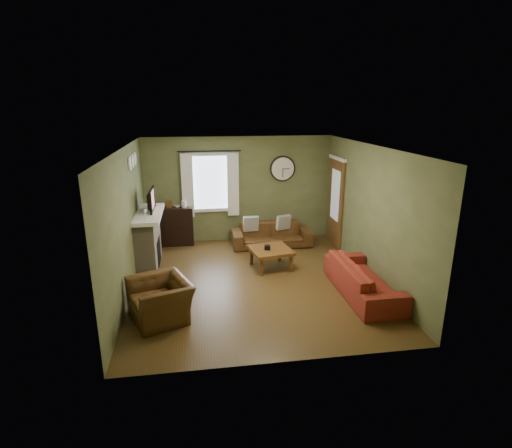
{
  "coord_description": "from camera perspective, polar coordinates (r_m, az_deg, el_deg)",
  "views": [
    {
      "loc": [
        -1.05,
        -7.1,
        3.33
      ],
      "look_at": [
        0.1,
        0.4,
        1.05
      ],
      "focal_mm": 28.0,
      "sensor_mm": 36.0,
      "label": 1
    }
  ],
  "objects": [
    {
      "name": "wall_right",
      "position": [
        8.11,
        16.01,
        1.56
      ],
      "size": [
        0.0,
        5.2,
        2.6
      ],
      "primitive_type": "cube",
      "color": "#5D663B",
      "rests_on": "ground"
    },
    {
      "name": "mantel",
      "position": [
        8.6,
        -15.23,
        1.37
      ],
      "size": [
        0.58,
        1.6,
        0.08
      ],
      "primitive_type": "cube",
      "color": "white",
      "rests_on": "fireplace"
    },
    {
      "name": "coffee_table",
      "position": [
        8.45,
        2.1,
        -4.92
      ],
      "size": [
        0.94,
        0.94,
        0.43
      ],
      "primitive_type": null,
      "rotation": [
        0.0,
        0.0,
        0.17
      ],
      "color": "brown",
      "rests_on": "floor"
    },
    {
      "name": "firebox",
      "position": [
        8.83,
        -13.79,
        -3.85
      ],
      "size": [
        0.04,
        0.6,
        0.55
      ],
      "primitive_type": "cube",
      "color": "black",
      "rests_on": "fireplace"
    },
    {
      "name": "curtain_right",
      "position": [
        9.81,
        -3.3,
        5.63
      ],
      "size": [
        0.28,
        0.04,
        1.55
      ],
      "primitive_type": "cube",
      "color": "white",
      "rests_on": "wall_back"
    },
    {
      "name": "sofa_red",
      "position": [
        7.55,
        15.06,
        -7.55
      ],
      "size": [
        0.8,
        2.05,
        0.6
      ],
      "primitive_type": "imported",
      "rotation": [
        0.0,
        0.0,
        1.57
      ],
      "color": "maroon",
      "rests_on": "floor"
    },
    {
      "name": "wall_left",
      "position": [
        7.49,
        -17.98,
        0.17
      ],
      "size": [
        0.0,
        5.2,
        2.6
      ],
      "primitive_type": "cube",
      "color": "#5D663B",
      "rests_on": "ground"
    },
    {
      "name": "medallion_left",
      "position": [
        8.07,
        -17.59,
        8.26
      ],
      "size": [
        0.28,
        0.28,
        0.03
      ],
      "primitive_type": "cylinder",
      "color": "white",
      "rests_on": "wall_left"
    },
    {
      "name": "sofa_brown",
      "position": [
        9.76,
        2.22,
        -1.51
      ],
      "size": [
        1.91,
        0.75,
        0.56
      ],
      "primitive_type": "imported",
      "color": "#492D14",
      "rests_on": "floor"
    },
    {
      "name": "wall_back",
      "position": [
        9.97,
        -2.49,
        4.95
      ],
      "size": [
        4.6,
        0.0,
        2.6
      ],
      "primitive_type": "cube",
      "color": "#5D663B",
      "rests_on": "ground"
    },
    {
      "name": "wall_clock",
      "position": [
        10.01,
        3.84,
        7.88
      ],
      "size": [
        0.64,
        0.06,
        0.64
      ],
      "primitive_type": null,
      "color": "white",
      "rests_on": "wall_back"
    },
    {
      "name": "door",
      "position": [
        9.81,
        11.33,
        2.95
      ],
      "size": [
        0.05,
        0.9,
        2.1
      ],
      "primitive_type": "cube",
      "color": "brown",
      "rests_on": "floor"
    },
    {
      "name": "ceiling",
      "position": [
        7.22,
        -0.31,
        10.92
      ],
      "size": [
        4.6,
        5.2,
        0.0
      ],
      "primitive_type": "cube",
      "color": "white",
      "rests_on": "ground"
    },
    {
      "name": "armchair",
      "position": [
        6.69,
        -13.49,
        -10.47
      ],
      "size": [
        1.18,
        1.25,
        0.64
      ],
      "primitive_type": "imported",
      "rotation": [
        0.0,
        0.0,
        -1.18
      ],
      "color": "#492D14",
      "rests_on": "floor"
    },
    {
      "name": "curtain_left",
      "position": [
        9.77,
        -9.76,
        5.38
      ],
      "size": [
        0.28,
        0.04,
        1.55
      ],
      "primitive_type": "cube",
      "color": "white",
      "rests_on": "wall_back"
    },
    {
      "name": "floor",
      "position": [
        7.91,
        -0.28,
        -8.16
      ],
      "size": [
        4.6,
        5.2,
        0.0
      ],
      "primitive_type": "cube",
      "color": "#4D3718",
      "rests_on": "ground"
    },
    {
      "name": "fireplace",
      "position": [
        8.77,
        -15.14,
        -2.36
      ],
      "size": [
        0.4,
        1.4,
        1.1
      ],
      "primitive_type": "cube",
      "color": "tan",
      "rests_on": "floor"
    },
    {
      "name": "pillow_left",
      "position": [
        9.69,
        -0.73,
        0.04
      ],
      "size": [
        0.37,
        0.13,
        0.37
      ],
      "primitive_type": "cube",
      "rotation": [
        0.0,
        0.0,
        0.05
      ],
      "color": "#96988C",
      "rests_on": "sofa_brown"
    },
    {
      "name": "pillow_right",
      "position": [
        9.82,
        3.96,
        0.23
      ],
      "size": [
        0.37,
        0.21,
        0.36
      ],
      "primitive_type": "cube",
      "rotation": [
        0.0,
        0.0,
        0.3
      ],
      "color": "#96988C",
      "rests_on": "sofa_brown"
    },
    {
      "name": "wine_glass_b",
      "position": [
        8.12,
        -15.5,
        1.44
      ],
      "size": [
        0.07,
        0.07,
        0.19
      ],
      "primitive_type": null,
      "color": "white",
      "rests_on": "mantel"
    },
    {
      "name": "tissue_box",
      "position": [
        8.33,
        1.63,
        -3.87
      ],
      "size": [
        0.14,
        0.14,
        0.09
      ],
      "primitive_type": "cube",
      "rotation": [
        0.0,
        0.0,
        -0.2
      ],
      "color": "black",
      "rests_on": "coffee_table"
    },
    {
      "name": "wine_glass_a",
      "position": [
        8.04,
        -15.56,
        1.27
      ],
      "size": [
        0.06,
        0.06,
        0.18
      ],
      "primitive_type": null,
      "color": "white",
      "rests_on": "mantel"
    },
    {
      "name": "medallion_right",
      "position": [
        8.76,
        -16.93,
        8.92
      ],
      "size": [
        0.28,
        0.28,
        0.03
      ],
      "primitive_type": "cylinder",
      "color": "white",
      "rests_on": "wall_left"
    },
    {
      "name": "tv_screen",
      "position": [
        8.67,
        -14.61,
        3.38
      ],
      "size": [
        0.02,
        0.62,
        0.36
      ],
      "primitive_type": "cube",
      "color": "#994C3F",
      "rests_on": "mantel"
    },
    {
      "name": "curtain_rod",
      "position": [
        9.65,
        -6.69,
        10.3
      ],
      "size": [
        0.03,
        0.03,
        1.5
      ],
      "primitive_type": "cylinder",
      "color": "black",
      "rests_on": "wall_back"
    },
    {
      "name": "book",
      "position": [
        9.92,
        -11.64,
        2.55
      ],
      "size": [
        0.27,
        0.3,
        0.02
      ],
      "primitive_type": "imported",
      "rotation": [
        0.0,
        0.0,
        0.45
      ],
      "color": "brown",
      "rests_on": "bookshelf"
    },
    {
      "name": "window_pane",
      "position": [
        9.86,
        -6.56,
        5.91
      ],
      "size": [
        1.0,
        0.02,
        1.3
      ],
      "primitive_type": null,
      "color": "silver",
      "rests_on": "wall_back"
    },
    {
      "name": "bookshelf",
      "position": [
        9.95,
        -11.25,
        -0.32
      ],
      "size": [
        0.79,
        0.34,
        0.94
      ],
      "primitive_type": null,
      "color": "black",
      "rests_on": "floor"
    },
    {
      "name": "tv",
      "position": [
        8.69,
        -15.11,
        2.99
      ],
      "size": [
        0.08,
        0.6,
        0.35
      ],
      "primitive_type": "imported",
      "rotation": [
        0.0,
        0.0,
        1.57
      ],
      "color": "black",
      "rests_on": "mantel"
    },
    {
      "name": "wall_front",
      "position": [
        5.05,
        4.06,
        -7.02
      ],
      "size": [
        4.6,
        0.0,
        2.6
      ],
      "primitive_type": "cube",
      "color": "#5D663B",
      "rests_on": "ground"
    },
    {
      "name": "medallion_mid",
      "position": [
        8.41,
        -17.25,
        8.61
      ],
      "size": [
        0.28,
        0.28,
        0.03
      ],
      "primitive_type": "cylinder",
      "color": "white",
      "rests_on": "wall_left"
    }
  ]
}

